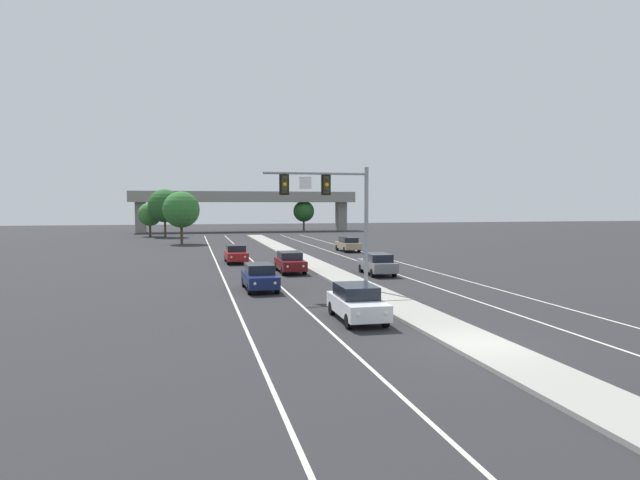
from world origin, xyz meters
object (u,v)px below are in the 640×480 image
(car_oncoming_navy, at_px, (260,277))
(tree_far_left_a, at_px, (181,210))
(tree_far_left_c, at_px, (150,214))
(tree_far_right_c, at_px, (304,211))
(car_oncoming_darkred, at_px, (290,262))
(car_oncoming_white, at_px, (357,302))
(car_receding_grey, at_px, (377,264))
(tree_far_left_b, at_px, (165,206))
(car_receding_tan, at_px, (348,244))
(car_oncoming_red, at_px, (236,254))
(overhead_signal_mast, at_px, (334,202))

(car_oncoming_navy, distance_m, tree_far_left_a, 41.82)
(tree_far_left_c, distance_m, tree_far_right_c, 30.43)
(car_oncoming_darkred, bearing_deg, car_oncoming_white, -90.43)
(car_oncoming_darkred, bearing_deg, car_receding_grey, -24.20)
(car_oncoming_darkred, xyz_separation_m, tree_far_left_b, (-11.29, 49.53, 4.15))
(car_receding_tan, bearing_deg, car_oncoming_navy, -117.03)
(car_oncoming_navy, height_order, car_oncoming_red, same)
(overhead_signal_mast, height_order, car_oncoming_darkred, overhead_signal_mast)
(overhead_signal_mast, bearing_deg, car_oncoming_darkred, 94.78)
(car_oncoming_darkred, distance_m, car_oncoming_red, 8.74)
(car_oncoming_navy, xyz_separation_m, tree_far_left_b, (-8.00, 57.51, 4.15))
(tree_far_left_a, relative_size, tree_far_left_c, 1.26)
(car_oncoming_darkred, xyz_separation_m, tree_far_right_c, (14.18, 64.25, 3.03))
(car_oncoming_navy, height_order, tree_far_left_c, tree_far_left_c)
(car_oncoming_navy, distance_m, car_receding_tan, 28.24)
(tree_far_left_c, bearing_deg, car_oncoming_darkred, -75.23)
(car_oncoming_white, bearing_deg, car_oncoming_red, 97.33)
(car_oncoming_navy, distance_m, car_receding_grey, 10.71)
(car_receding_tan, relative_size, tree_far_right_c, 0.76)
(overhead_signal_mast, height_order, tree_far_right_c, overhead_signal_mast)
(tree_far_right_c, bearing_deg, tree_far_left_b, -149.98)
(tree_far_left_b, bearing_deg, car_oncoming_navy, -82.08)
(car_oncoming_white, bearing_deg, car_oncoming_navy, 108.05)
(car_oncoming_darkred, relative_size, tree_far_left_b, 0.59)
(tree_far_right_c, bearing_deg, car_receding_tan, -95.63)
(overhead_signal_mast, bearing_deg, car_oncoming_navy, 153.71)
(overhead_signal_mast, relative_size, car_oncoming_white, 1.60)
(tree_far_left_a, height_order, tree_far_left_c, tree_far_left_a)
(car_oncoming_darkred, distance_m, tree_far_left_b, 50.97)
(car_oncoming_darkred, height_order, tree_far_left_a, tree_far_left_a)
(overhead_signal_mast, height_order, car_oncoming_white, overhead_signal_mast)
(car_oncoming_white, xyz_separation_m, car_receding_tan, (9.67, 34.84, 0.00))
(car_oncoming_navy, xyz_separation_m, tree_far_left_a, (-5.21, 41.33, 3.69))
(car_receding_grey, bearing_deg, tree_far_left_a, 111.95)
(car_receding_tan, bearing_deg, tree_far_left_c, 123.62)
(tree_far_left_b, bearing_deg, car_receding_tan, -57.22)
(car_oncoming_red, xyz_separation_m, tree_far_left_a, (-5.06, 25.31, 3.69))
(overhead_signal_mast, relative_size, car_oncoming_darkred, 1.61)
(car_oncoming_white, bearing_deg, tree_far_left_b, 99.43)
(car_oncoming_white, height_order, car_oncoming_darkred, same)
(car_oncoming_red, bearing_deg, car_oncoming_darkred, -66.84)
(car_oncoming_navy, height_order, tree_far_left_a, tree_far_left_a)
(car_oncoming_darkred, relative_size, tree_far_right_c, 0.76)
(car_receding_grey, distance_m, tree_far_left_a, 39.05)
(overhead_signal_mast, height_order, car_receding_grey, overhead_signal_mast)
(car_oncoming_white, relative_size, car_receding_tan, 1.00)
(overhead_signal_mast, xyz_separation_m, tree_far_right_c, (13.35, 74.27, -1.43))
(tree_far_right_c, bearing_deg, car_receding_grey, -96.94)
(car_oncoming_red, relative_size, tree_far_right_c, 0.76)
(car_oncoming_darkred, bearing_deg, tree_far_right_c, 77.55)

